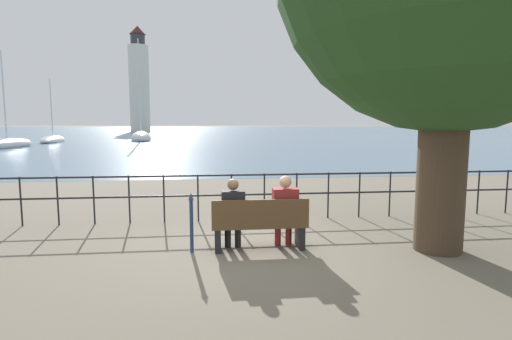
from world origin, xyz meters
TOP-DOWN VIEW (x-y plane):
  - ground_plane at (0.00, 0.00)m, footprint 1000.00×1000.00m
  - harbor_water at (0.00, 158.82)m, footprint 600.00×300.00m
  - park_bench at (0.00, -0.06)m, footprint 1.63×0.45m
  - seated_person_left at (-0.45, 0.01)m, footprint 0.39×0.35m
  - seated_person_right at (0.45, 0.01)m, footprint 0.43×0.35m
  - promenade_railing at (-0.00, 2.08)m, footprint 14.01×0.04m
  - closed_umbrella at (-1.15, -0.06)m, footprint 0.09×0.09m
  - sailboat_1 at (-9.52, 44.92)m, footprint 3.68×8.05m
  - sailboat_2 at (-19.09, 31.69)m, footprint 2.49×7.83m
  - sailboat_3 at (-19.21, 42.61)m, footprint 3.23×8.57m
  - harbor_lighthouse at (-19.55, 104.19)m, footprint 5.24×5.24m

SIDE VIEW (x-z plane):
  - ground_plane at x=0.00m, z-range 0.00..0.00m
  - harbor_water at x=0.00m, z-range 0.00..0.01m
  - sailboat_3 at x=-19.21m, z-range -3.57..4.06m
  - sailboat_2 at x=-19.09m, z-range -4.19..4.74m
  - sailboat_1 at x=-9.52m, z-range -6.13..6.92m
  - park_bench at x=0.00m, z-range -0.02..0.88m
  - closed_umbrella at x=-1.15m, z-range 0.06..1.07m
  - seated_person_left at x=-0.45m, z-range 0.06..1.29m
  - seated_person_right at x=0.45m, z-range 0.06..1.33m
  - promenade_railing at x=0.00m, z-range 0.17..1.22m
  - harbor_lighthouse at x=-19.55m, z-range -0.96..26.68m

